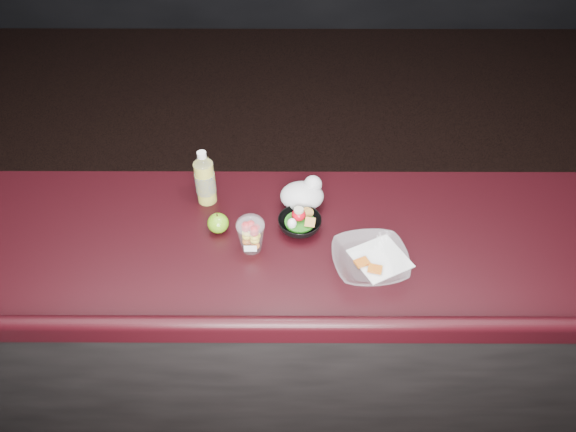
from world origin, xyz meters
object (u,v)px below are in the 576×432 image
at_px(fruit_cup, 251,234).
at_px(snack_bowl, 299,223).
at_px(lemonade_bottle, 205,181).
at_px(green_apple, 218,223).
at_px(takeout_bowl, 370,262).

distance_m(fruit_cup, snack_bowl, 0.19).
bearing_deg(lemonade_bottle, fruit_cup, -53.96).
xyz_separation_m(fruit_cup, snack_bowl, (0.16, 0.09, -0.04)).
distance_m(green_apple, snack_bowl, 0.27).
bearing_deg(fruit_cup, lemonade_bottle, 126.04).
xyz_separation_m(lemonade_bottle, snack_bowl, (0.33, -0.14, -0.06)).
relative_size(green_apple, takeout_bowl, 0.28).
height_order(snack_bowl, takeout_bowl, snack_bowl).
height_order(fruit_cup, takeout_bowl, fruit_cup).
bearing_deg(snack_bowl, takeout_bowl, -38.50).
height_order(green_apple, takeout_bowl, green_apple).
height_order(fruit_cup, snack_bowl, fruit_cup).
bearing_deg(snack_bowl, fruit_cup, -150.27).
height_order(lemonade_bottle, green_apple, lemonade_bottle).
height_order(lemonade_bottle, snack_bowl, lemonade_bottle).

